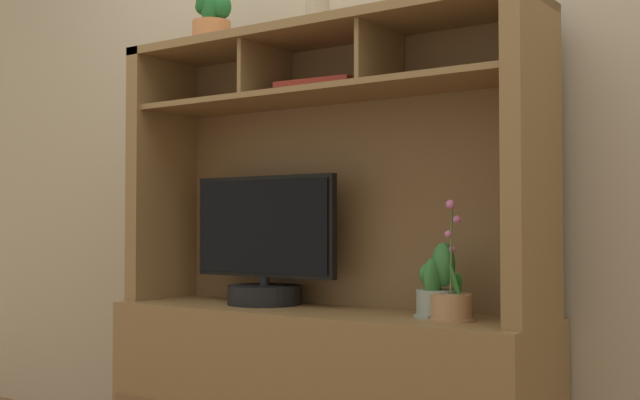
{
  "coord_description": "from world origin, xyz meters",
  "views": [
    {
      "loc": [
        1.54,
        -2.22,
        0.88
      ],
      "look_at": [
        0.0,
        0.0,
        0.96
      ],
      "focal_mm": 45.27,
      "sensor_mm": 36.0,
      "label": 1
    }
  ],
  "objects": [
    {
      "name": "potted_orchid",
      "position": [
        0.5,
        -0.04,
        0.64
      ],
      "size": [
        0.14,
        0.14,
        0.36
      ],
      "color": "#AC7B54",
      "rests_on": "media_console"
    },
    {
      "name": "ceramic_vase",
      "position": [
        0.0,
        -0.01,
        1.62
      ],
      "size": [
        0.09,
        0.09,
        0.15
      ],
      "color": "tan",
      "rests_on": "media_console"
    },
    {
      "name": "magazine_stack_left",
      "position": [
        -0.01,
        0.03,
        1.34
      ],
      "size": [
        0.3,
        0.19,
        0.04
      ],
      "color": "beige",
      "rests_on": "media_console"
    },
    {
      "name": "tv_monitor",
      "position": [
        -0.25,
        0.02,
        0.77
      ],
      "size": [
        0.6,
        0.26,
        0.46
      ],
      "color": "black",
      "rests_on": "media_console"
    },
    {
      "name": "media_console",
      "position": [
        0.0,
        0.01,
        0.45
      ],
      "size": [
        1.53,
        0.48,
        1.54
      ],
      "color": "olive",
      "rests_on": "ground"
    },
    {
      "name": "potted_fern",
      "position": [
        0.43,
        -0.0,
        0.69
      ],
      "size": [
        0.15,
        0.15,
        0.23
      ],
      "color": "gray",
      "rests_on": "media_console"
    },
    {
      "name": "back_wall",
      "position": [
        0.0,
        0.25,
        1.4
      ],
      "size": [
        6.0,
        0.02,
        2.8
      ],
      "primitive_type": "cube",
      "color": "tan",
      "rests_on": "ground"
    },
    {
      "name": "potted_succulent",
      "position": [
        -0.5,
        0.01,
        1.64
      ],
      "size": [
        0.16,
        0.16,
        0.22
      ],
      "color": "#BC7242",
      "rests_on": "media_console"
    }
  ]
}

